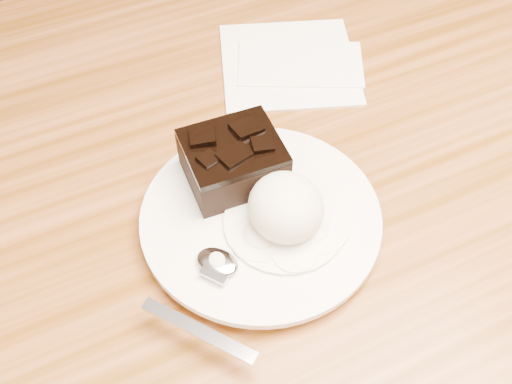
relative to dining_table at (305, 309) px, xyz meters
name	(u,v)px	position (x,y,z in m)	size (l,w,h in m)	color
dining_table	(305,309)	(0.00, 0.00, 0.00)	(1.20, 0.80, 0.75)	#5C340C
plate	(261,220)	(-0.11, -0.07, 0.38)	(0.22, 0.22, 0.02)	white
brownie	(233,163)	(-0.11, -0.01, 0.41)	(0.09, 0.08, 0.04)	black
ice_cream_scoop	(286,207)	(-0.09, -0.08, 0.42)	(0.07, 0.07, 0.06)	beige
melt_puddle	(285,222)	(-0.09, -0.08, 0.39)	(0.11, 0.11, 0.00)	white
spoon	(217,263)	(-0.17, -0.10, 0.40)	(0.03, 0.15, 0.01)	silver
napkin	(289,63)	(0.02, 0.13, 0.38)	(0.15, 0.15, 0.01)	white
crumb_a	(287,238)	(-0.10, -0.10, 0.40)	(0.01, 0.01, 0.00)	black
crumb_b	(267,217)	(-0.11, -0.07, 0.39)	(0.01, 0.01, 0.00)	black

